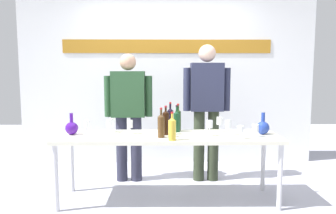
{
  "coord_description": "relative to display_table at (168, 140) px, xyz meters",
  "views": [
    {
      "loc": [
        -0.04,
        -3.33,
        1.4
      ],
      "look_at": [
        0.0,
        0.15,
        1.01
      ],
      "focal_mm": 33.7,
      "sensor_mm": 36.0,
      "label": 1
    }
  ],
  "objects": [
    {
      "name": "ground_plane",
      "position": [
        0.0,
        0.0,
        -0.67
      ],
      "size": [
        10.0,
        10.0,
        0.0
      ],
      "primitive_type": "plane",
      "color": "#B0B1C1"
    },
    {
      "name": "back_wall",
      "position": [
        0.0,
        1.53,
        0.83
      ],
      "size": [
        4.47,
        0.11,
        3.0
      ],
      "color": "silver",
      "rests_on": "ground"
    },
    {
      "name": "display_table",
      "position": [
        0.0,
        0.0,
        0.0
      ],
      "size": [
        2.37,
        0.64,
        0.72
      ],
      "color": "silver",
      "rests_on": "ground"
    },
    {
      "name": "decanter_blue_left",
      "position": [
        -1.04,
        0.03,
        0.13
      ],
      "size": [
        0.14,
        0.14,
        0.24
      ],
      "color": "#451590",
      "rests_on": "display_table"
    },
    {
      "name": "decanter_blue_right",
      "position": [
        1.03,
        0.03,
        0.13
      ],
      "size": [
        0.14,
        0.14,
        0.24
      ],
      "color": "#213994",
      "rests_on": "display_table"
    },
    {
      "name": "presenter_left",
      "position": [
        -0.5,
        0.65,
        0.26
      ],
      "size": [
        0.61,
        0.22,
        1.63
      ],
      "color": "#2B2C3E",
      "rests_on": "ground"
    },
    {
      "name": "presenter_right",
      "position": [
        0.5,
        0.65,
        0.33
      ],
      "size": [
        0.6,
        0.22,
        1.74
      ],
      "color": "#2E3725",
      "rests_on": "ground"
    },
    {
      "name": "wine_bottle_0",
      "position": [
        0.12,
        0.27,
        0.19
      ],
      "size": [
        0.07,
        0.07,
        0.31
      ],
      "color": "#1D3915",
      "rests_on": "display_table"
    },
    {
      "name": "wine_bottle_1",
      "position": [
        0.04,
        -0.26,
        0.18
      ],
      "size": [
        0.08,
        0.08,
        0.28
      ],
      "color": "gold",
      "rests_on": "display_table"
    },
    {
      "name": "wine_bottle_2",
      "position": [
        0.1,
        0.18,
        0.18
      ],
      "size": [
        0.07,
        0.07,
        0.3
      ],
      "color": "#143C20",
      "rests_on": "display_table"
    },
    {
      "name": "wine_bottle_3",
      "position": [
        -0.03,
        0.01,
        0.2
      ],
      "size": [
        0.07,
        0.07,
        0.32
      ],
      "color": "black",
      "rests_on": "display_table"
    },
    {
      "name": "wine_bottle_4",
      "position": [
        0.03,
        0.24,
        0.2
      ],
      "size": [
        0.07,
        0.07,
        0.33
      ],
      "color": "black",
      "rests_on": "display_table"
    },
    {
      "name": "wine_bottle_5",
      "position": [
        -0.07,
        -0.12,
        0.19
      ],
      "size": [
        0.07,
        0.07,
        0.31
      ],
      "color": "#493119",
      "rests_on": "display_table"
    },
    {
      "name": "wine_glass_left_0",
      "position": [
        -0.9,
        0.11,
        0.16
      ],
      "size": [
        0.06,
        0.06,
        0.15
      ],
      "color": "white",
      "rests_on": "display_table"
    },
    {
      "name": "wine_glass_left_1",
      "position": [
        -0.63,
        0.21,
        0.17
      ],
      "size": [
        0.07,
        0.07,
        0.15
      ],
      "color": "white",
      "rests_on": "display_table"
    },
    {
      "name": "wine_glass_left_2",
      "position": [
        -0.42,
        0.06,
        0.16
      ],
      "size": [
        0.06,
        0.06,
        0.15
      ],
      "color": "white",
      "rests_on": "display_table"
    },
    {
      "name": "wine_glass_left_3",
      "position": [
        -0.65,
        0.11,
        0.16
      ],
      "size": [
        0.06,
        0.06,
        0.15
      ],
      "color": "white",
      "rests_on": "display_table"
    },
    {
      "name": "wine_glass_right_0",
      "position": [
        0.73,
        -0.21,
        0.15
      ],
      "size": [
        0.07,
        0.07,
        0.13
      ],
      "color": "white",
      "rests_on": "display_table"
    },
    {
      "name": "wine_glass_right_1",
      "position": [
        0.64,
        -0.02,
        0.17
      ],
      "size": [
        0.06,
        0.06,
        0.17
      ],
      "color": "white",
      "rests_on": "display_table"
    },
    {
      "name": "wine_glass_right_2",
      "position": [
        0.59,
        0.19,
        0.18
      ],
      "size": [
        0.07,
        0.07,
        0.17
      ],
      "color": "white",
      "rests_on": "display_table"
    },
    {
      "name": "wine_glass_right_3",
      "position": [
        0.44,
        -0.04,
        0.18
      ],
      "size": [
        0.07,
        0.07,
        0.17
      ],
      "color": "white",
      "rests_on": "display_table"
    },
    {
      "name": "wine_glass_right_4",
      "position": [
        0.9,
        -0.12,
        0.15
      ],
      "size": [
        0.07,
        0.07,
        0.13
      ],
      "color": "white",
      "rests_on": "display_table"
    }
  ]
}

